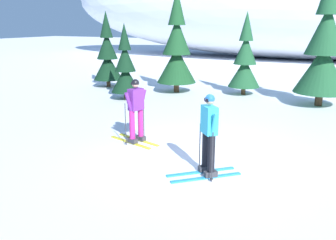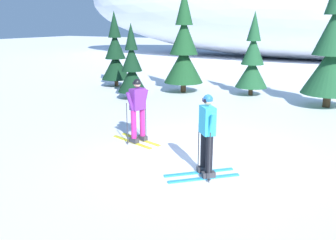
{
  "view_description": "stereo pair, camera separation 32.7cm",
  "coord_description": "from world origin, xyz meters",
  "px_view_note": "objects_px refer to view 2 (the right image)",
  "views": [
    {
      "loc": [
        2.93,
        -7.89,
        3.25
      ],
      "look_at": [
        -0.72,
        -0.33,
        0.95
      ],
      "focal_mm": 38.37,
      "sensor_mm": 36.0,
      "label": 1
    },
    {
      "loc": [
        3.22,
        -7.74,
        3.25
      ],
      "look_at": [
        -0.72,
        -0.33,
        0.95
      ],
      "focal_mm": 38.37,
      "sensor_mm": 36.0,
      "label": 2
    }
  ],
  "objects_px": {
    "skier_purple_jacket": "(138,110)",
    "skier_cyan_jacket": "(207,134)",
    "pine_tree_center_left": "(132,68)",
    "pine_tree_far_right": "(333,49)",
    "pine_tree_far_left": "(115,56)",
    "pine_tree_center_right": "(252,61)",
    "pine_tree_center": "(184,50)"
  },
  "relations": [
    {
      "from": "pine_tree_far_left",
      "to": "pine_tree_center_left",
      "type": "distance_m",
      "value": 3.38
    },
    {
      "from": "skier_purple_jacket",
      "to": "skier_cyan_jacket",
      "type": "bearing_deg",
      "value": -26.08
    },
    {
      "from": "pine_tree_center",
      "to": "pine_tree_center_left",
      "type": "bearing_deg",
      "value": -118.41
    },
    {
      "from": "pine_tree_center_right",
      "to": "pine_tree_center_left",
      "type": "bearing_deg",
      "value": -143.59
    },
    {
      "from": "pine_tree_far_left",
      "to": "pine_tree_center_right",
      "type": "xyz_separation_m",
      "value": [
        6.85,
        0.95,
        -0.03
      ]
    },
    {
      "from": "pine_tree_center_right",
      "to": "pine_tree_far_right",
      "type": "relative_size",
      "value": 0.69
    },
    {
      "from": "pine_tree_center_left",
      "to": "pine_tree_center_right",
      "type": "height_order",
      "value": "pine_tree_center_right"
    },
    {
      "from": "skier_cyan_jacket",
      "to": "pine_tree_center_left",
      "type": "height_order",
      "value": "pine_tree_center_left"
    },
    {
      "from": "pine_tree_center_right",
      "to": "skier_purple_jacket",
      "type": "bearing_deg",
      "value": -96.77
    },
    {
      "from": "skier_cyan_jacket",
      "to": "pine_tree_center_right",
      "type": "xyz_separation_m",
      "value": [
        -1.58,
        9.3,
        0.61
      ]
    },
    {
      "from": "pine_tree_far_left",
      "to": "pine_tree_far_right",
      "type": "height_order",
      "value": "pine_tree_far_right"
    },
    {
      "from": "pine_tree_center",
      "to": "skier_purple_jacket",
      "type": "bearing_deg",
      "value": -73.99
    },
    {
      "from": "pine_tree_center_left",
      "to": "pine_tree_center_right",
      "type": "xyz_separation_m",
      "value": [
        4.35,
        3.21,
        0.21
      ]
    },
    {
      "from": "skier_purple_jacket",
      "to": "skier_cyan_jacket",
      "type": "height_order",
      "value": "skier_cyan_jacket"
    },
    {
      "from": "pine_tree_center_right",
      "to": "pine_tree_far_right",
      "type": "height_order",
      "value": "pine_tree_far_right"
    },
    {
      "from": "pine_tree_far_left",
      "to": "pine_tree_center",
      "type": "distance_m",
      "value": 3.83
    },
    {
      "from": "skier_purple_jacket",
      "to": "pine_tree_center_left",
      "type": "distance_m",
      "value": 5.93
    },
    {
      "from": "skier_cyan_jacket",
      "to": "pine_tree_center_left",
      "type": "xyz_separation_m",
      "value": [
        -5.92,
        6.09,
        0.4
      ]
    },
    {
      "from": "pine_tree_far_left",
      "to": "pine_tree_center_right",
      "type": "height_order",
      "value": "pine_tree_far_left"
    },
    {
      "from": "pine_tree_center",
      "to": "pine_tree_far_right",
      "type": "distance_m",
      "value": 6.34
    },
    {
      "from": "pine_tree_far_right",
      "to": "pine_tree_far_left",
      "type": "bearing_deg",
      "value": 179.99
    },
    {
      "from": "pine_tree_center_right",
      "to": "pine_tree_far_right",
      "type": "xyz_separation_m",
      "value": [
        3.3,
        -0.95,
        0.69
      ]
    },
    {
      "from": "skier_cyan_jacket",
      "to": "pine_tree_center_left",
      "type": "bearing_deg",
      "value": 134.21
    },
    {
      "from": "pine_tree_center",
      "to": "pine_tree_center_right",
      "type": "xyz_separation_m",
      "value": [
        3.04,
        0.79,
        -0.43
      ]
    },
    {
      "from": "pine_tree_far_left",
      "to": "pine_tree_center",
      "type": "xyz_separation_m",
      "value": [
        3.8,
        0.16,
        0.4
      ]
    },
    {
      "from": "pine_tree_center_left",
      "to": "pine_tree_far_right",
      "type": "relative_size",
      "value": 0.6
    },
    {
      "from": "skier_cyan_jacket",
      "to": "pine_tree_far_right",
      "type": "distance_m",
      "value": 8.62
    },
    {
      "from": "skier_cyan_jacket",
      "to": "pine_tree_center_right",
      "type": "distance_m",
      "value": 9.45
    },
    {
      "from": "pine_tree_center_right",
      "to": "pine_tree_center",
      "type": "bearing_deg",
      "value": -165.43
    },
    {
      "from": "pine_tree_center_right",
      "to": "pine_tree_far_left",
      "type": "bearing_deg",
      "value": -172.13
    },
    {
      "from": "skier_purple_jacket",
      "to": "pine_tree_far_right",
      "type": "height_order",
      "value": "pine_tree_far_right"
    },
    {
      "from": "skier_purple_jacket",
      "to": "pine_tree_center",
      "type": "distance_m",
      "value": 7.63
    }
  ]
}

